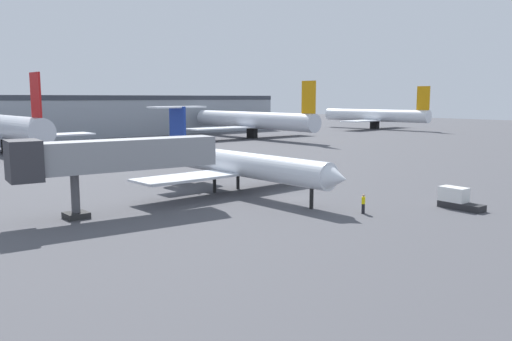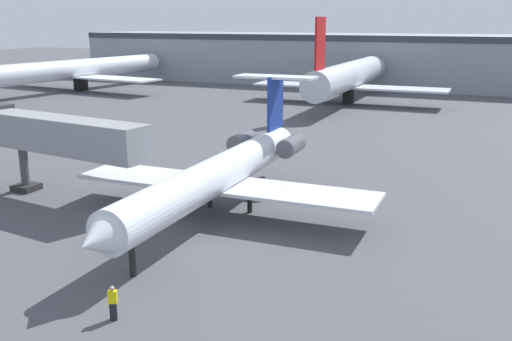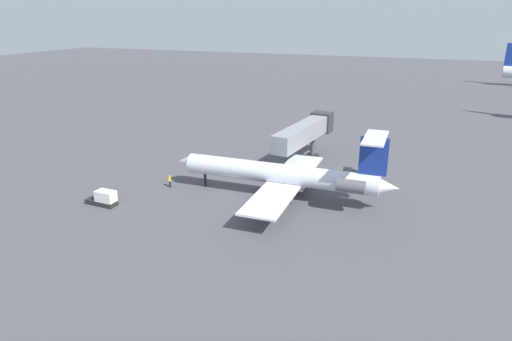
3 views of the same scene
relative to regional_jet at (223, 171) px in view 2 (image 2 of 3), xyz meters
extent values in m
cube|color=#4C4C51|center=(1.16, -6.76, -3.22)|extent=(400.00, 400.00, 0.10)
cylinder|color=silver|center=(0.01, -0.98, -0.06)|extent=(2.90, 24.52, 2.53)
cone|color=silver|center=(0.21, -14.02, -0.06)|extent=(2.44, 2.24, 2.41)
cone|color=silver|center=(-0.18, 12.16, -0.06)|extent=(2.19, 2.63, 2.15)
cube|color=silver|center=(5.87, 0.11, -1.03)|extent=(10.29, 4.55, 0.24)
cube|color=silver|center=(-5.87, -0.07, -1.03)|extent=(10.29, 4.55, 0.24)
cylinder|color=#595960|center=(2.04, 8.29, 0.34)|extent=(1.55, 3.22, 1.50)
cylinder|color=#595960|center=(-2.29, 8.23, 0.34)|extent=(1.55, 3.22, 1.50)
cube|color=navy|center=(-0.15, 10.26, 3.46)|extent=(0.29, 3.20, 4.51)
cube|color=silver|center=(-0.15, 10.26, 5.62)|extent=(6.83, 2.50, 0.20)
cylinder|color=black|center=(0.17, -11.22, -2.25)|extent=(0.36, 0.36, 1.84)
cylinder|color=black|center=(1.58, 1.04, -2.25)|extent=(0.36, 0.36, 1.84)
cylinder|color=black|center=(-1.61, 1.00, -2.25)|extent=(0.36, 0.36, 1.84)
cube|color=gray|center=(-13.19, -1.62, 1.88)|extent=(16.84, 4.71, 2.60)
cylinder|color=#4C4C51|center=(-17.32, -1.09, -1.29)|extent=(0.70, 0.70, 3.75)
cube|color=#262626|center=(-17.32, -1.09, -2.92)|extent=(1.80, 1.80, 0.50)
cube|color=black|center=(2.10, -15.49, -2.75)|extent=(0.40, 0.36, 0.85)
cube|color=yellow|center=(2.10, -15.49, -2.02)|extent=(0.48, 0.42, 0.60)
sphere|color=tan|center=(2.10, -15.49, -1.60)|extent=(0.24, 0.24, 0.24)
cube|color=#8C939E|center=(1.16, 88.05, 2.06)|extent=(151.27, 20.11, 10.46)
cube|color=#333842|center=(1.16, 78.20, 6.69)|extent=(151.27, 0.60, 1.20)
cylinder|color=silver|center=(-58.63, 55.19, 1.05)|extent=(9.04, 42.82, 3.64)
cube|color=silver|center=(-58.63, 55.19, -0.37)|extent=(36.34, 10.52, 0.30)
cube|color=black|center=(-58.63, 55.19, -1.97)|extent=(1.20, 2.80, 2.40)
cylinder|color=silver|center=(-6.22, 58.21, 1.43)|extent=(4.70, 37.56, 4.39)
cube|color=red|center=(-6.08, 41.45, 7.12)|extent=(0.33, 4.00, 7.00)
cube|color=silver|center=(-6.22, 58.21, -0.37)|extent=(31.57, 6.25, 0.30)
cube|color=black|center=(-6.22, 58.21, -1.97)|extent=(1.20, 2.80, 2.40)
camera|label=1|loc=(-33.65, -42.69, 6.73)|focal=36.60mm
camera|label=2|loc=(17.75, -35.01, 10.25)|focal=40.67mm
camera|label=3|loc=(49.22, 15.27, 18.74)|focal=31.12mm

